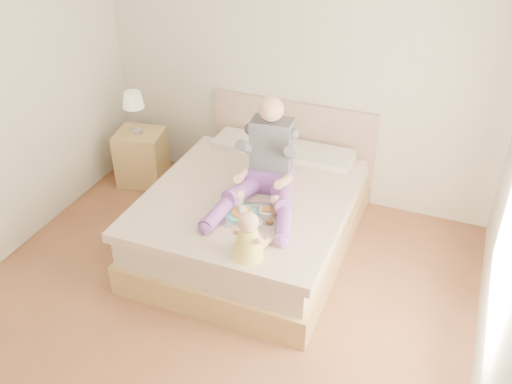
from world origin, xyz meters
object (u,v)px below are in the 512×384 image
at_px(adult, 266,168).
at_px(baby, 249,239).
at_px(tray, 253,213).
at_px(bed, 256,212).
at_px(nightstand, 142,157).

xyz_separation_m(adult, baby, (0.19, -0.84, -0.09)).
bearing_deg(baby, tray, 121.76).
bearing_deg(bed, adult, -39.33).
distance_m(nightstand, baby, 2.42).
bearing_deg(tray, baby, -88.38).
xyz_separation_m(bed, nightstand, (-1.54, 0.53, -0.02)).
bearing_deg(tray, adult, 76.19).
bearing_deg(baby, adult, 115.50).
bearing_deg(bed, baby, -71.29).
height_order(bed, baby, bed).
bearing_deg(adult, tray, -92.61).
xyz_separation_m(bed, tray, (0.15, -0.45, 0.32)).
height_order(bed, nightstand, bed).
relative_size(nightstand, baby, 1.51).
relative_size(nightstand, adult, 0.55).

